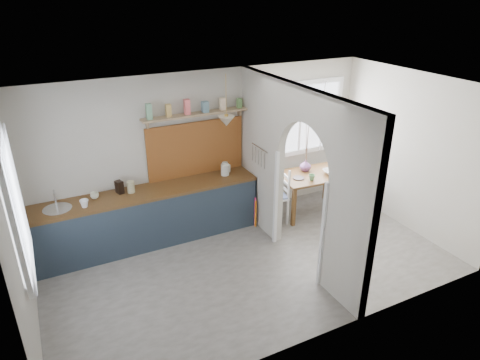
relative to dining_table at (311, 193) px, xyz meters
name	(u,v)px	position (x,y,z in m)	size (l,w,h in m)	color
floor	(251,265)	(-1.74, -0.99, -0.37)	(5.80, 3.20, 0.01)	gray
ceiling	(254,90)	(-1.74, -0.99, 2.23)	(5.80, 3.20, 0.01)	#BAB6AA
walls	(253,186)	(-1.74, -0.99, 0.93)	(5.81, 3.21, 2.60)	#BAB6AA
partition	(294,165)	(-1.04, -0.94, 1.08)	(0.12, 3.20, 2.60)	#BAB6AA
kitchen_window	(12,208)	(-4.61, -0.99, 1.28)	(0.10, 1.16, 1.50)	white
nook_window	(300,119)	(0.06, 0.57, 1.23)	(1.76, 0.10, 1.30)	white
counter	(150,215)	(-2.87, 0.33, 0.09)	(3.50, 0.60, 0.90)	#503819
sink	(58,210)	(-4.17, 0.31, 0.52)	(0.40, 0.40, 0.02)	silver
backsplash	(196,149)	(-1.94, 0.58, 0.98)	(1.65, 0.03, 0.90)	brown
shelf	(196,111)	(-1.94, 0.50, 1.63)	(1.75, 0.20, 0.21)	tan
pendant_lamp	(226,121)	(-1.59, 0.16, 1.51)	(0.26, 0.26, 0.16)	beige
utensil_rail	(260,148)	(-1.13, -0.09, 1.08)	(0.02, 0.02, 0.50)	silver
dining_table	(311,193)	(0.00, 0.00, 0.00)	(1.19, 0.79, 0.74)	#503819
chair_left	(272,195)	(-0.80, 0.02, 0.13)	(0.46, 0.46, 1.01)	white
chair_right	(352,181)	(0.89, -0.04, 0.06)	(0.40, 0.40, 0.87)	white
kettle	(225,169)	(-1.54, 0.33, 0.64)	(0.19, 0.15, 0.22)	silver
mug_a	(84,204)	(-3.81, 0.19, 0.59)	(0.12, 0.12, 0.11)	white
mug_b	(95,196)	(-3.63, 0.40, 0.58)	(0.12, 0.12, 0.10)	white
knife_block	(119,187)	(-3.26, 0.43, 0.63)	(0.09, 0.12, 0.20)	black
jar	(131,187)	(-3.10, 0.37, 0.62)	(0.11, 0.11, 0.18)	tan
towel_magenta	(255,212)	(-1.16, -0.03, -0.10)	(0.02, 0.03, 0.54)	#D62C6A
towel_orange	(256,214)	(-1.16, -0.04, -0.12)	(0.02, 0.03, 0.49)	orange
bowl	(332,172)	(0.32, -0.13, 0.41)	(0.28, 0.28, 0.07)	white
table_cup	(312,177)	(-0.16, -0.21, 0.42)	(0.11, 0.11, 0.10)	#578C5A
plate	(298,178)	(-0.32, -0.05, 0.38)	(0.20, 0.20, 0.02)	#352B2B
vase	(305,165)	(-0.02, 0.19, 0.48)	(0.20, 0.20, 0.21)	#7A4882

